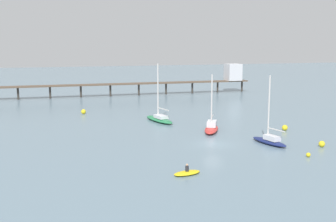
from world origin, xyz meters
TOP-DOWN VIEW (x-y plane):
  - ground_plane at (0.00, 0.00)m, footprint 400.00×400.00m
  - pier at (14.89, 54.33)m, footprint 67.95×4.79m
  - sailboat_green at (-1.99, 17.71)m, footprint 3.77×8.51m
  - sailboat_navy at (7.10, -2.24)m, footprint 2.68×6.34m
  - sailboat_red at (3.20, 7.72)m, footprint 5.03×6.96m
  - dinghy_yellow at (-7.81, -10.96)m, footprint 3.16×1.89m
  - mooring_buoy_far at (7.99, -9.14)m, footprint 0.52×0.52m
  - mooring_buoy_near at (14.01, 4.70)m, footprint 0.86×0.86m
  - mooring_buoy_outer at (-13.34, 29.60)m, footprint 0.89×0.89m
  - mooring_buoy_inner at (12.61, -5.65)m, footprint 0.80×0.80m

SIDE VIEW (x-z plane):
  - ground_plane at x=0.00m, z-range 0.00..0.00m
  - dinghy_yellow at x=-7.81m, z-range -0.37..0.77m
  - mooring_buoy_far at x=7.99m, z-range 0.00..0.52m
  - mooring_buoy_inner at x=12.61m, z-range 0.00..0.80m
  - mooring_buoy_near at x=14.01m, z-range 0.00..0.86m
  - mooring_buoy_outer at x=-13.34m, z-range 0.00..0.89m
  - sailboat_green at x=-1.99m, z-range -4.32..5.48m
  - sailboat_navy at x=7.10m, z-range -3.88..5.13m
  - sailboat_red at x=3.20m, z-range -3.67..4.93m
  - pier at x=14.89m, z-range 0.29..7.99m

